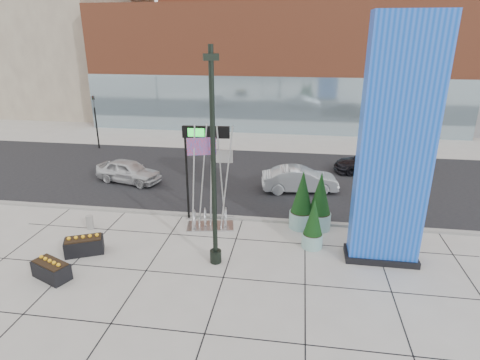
# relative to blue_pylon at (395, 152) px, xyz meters

# --- Properties ---
(ground) EXTENTS (160.00, 160.00, 0.00)m
(ground) POSITION_rel_blue_pylon_xyz_m (-6.98, -1.24, -4.47)
(ground) COLOR #9E9991
(ground) RESTS_ON ground
(street_asphalt) EXTENTS (80.00, 12.00, 0.02)m
(street_asphalt) POSITION_rel_blue_pylon_xyz_m (-6.98, 8.76, -4.46)
(street_asphalt) COLOR black
(street_asphalt) RESTS_ON ground
(curb_edge) EXTENTS (80.00, 0.30, 0.12)m
(curb_edge) POSITION_rel_blue_pylon_xyz_m (-6.98, 2.76, -4.41)
(curb_edge) COLOR gray
(curb_edge) RESTS_ON ground
(tower_podium) EXTENTS (34.00, 10.00, 11.00)m
(tower_podium) POSITION_rel_blue_pylon_xyz_m (-5.98, 25.76, 1.03)
(tower_podium) COLOR #A44D2F
(tower_podium) RESTS_ON ground
(tower_glass_front) EXTENTS (34.00, 0.60, 5.00)m
(tower_glass_front) POSITION_rel_blue_pylon_xyz_m (-5.98, 20.96, -1.97)
(tower_glass_front) COLOR #8CA5B2
(tower_glass_front) RESTS_ON ground
(blue_pylon) EXTENTS (2.79, 1.25, 9.26)m
(blue_pylon) POSITION_rel_blue_pylon_xyz_m (0.00, 0.00, 0.00)
(blue_pylon) COLOR blue
(blue_pylon) RESTS_ON ground
(lamp_post) EXTENTS (0.56, 0.45, 8.19)m
(lamp_post) POSITION_rel_blue_pylon_xyz_m (-6.48, -1.22, -1.12)
(lamp_post) COLOR black
(lamp_post) RESTS_ON ground
(public_art_sculpture) EXTENTS (2.30, 1.45, 4.86)m
(public_art_sculpture) POSITION_rel_blue_pylon_xyz_m (-7.34, 1.76, -3.20)
(public_art_sculpture) COLOR silver
(public_art_sculpture) RESTS_ON ground
(concrete_bollard) EXTENTS (0.33, 0.33, 0.64)m
(concrete_bollard) POSITION_rel_blue_pylon_xyz_m (-12.82, 0.76, -4.15)
(concrete_bollard) COLOR gray
(concrete_bollard) RESTS_ON ground
(overhead_street_sign) EXTENTS (2.16, 0.34, 4.58)m
(overhead_street_sign) POSITION_rel_blue_pylon_xyz_m (-7.84, 2.56, -0.54)
(overhead_street_sign) COLOR black
(overhead_street_sign) RESTS_ON ground
(round_planter_east) EXTENTS (1.10, 1.10, 2.75)m
(round_planter_east) POSITION_rel_blue_pylon_xyz_m (-2.38, 2.36, -3.17)
(round_planter_east) COLOR #89B8B2
(round_planter_east) RESTS_ON ground
(round_planter_mid) EXTENTS (0.87, 0.87, 2.19)m
(round_planter_mid) POSITION_rel_blue_pylon_xyz_m (-2.70, 0.56, -3.44)
(round_planter_mid) COLOR #89B8B2
(round_planter_mid) RESTS_ON ground
(round_planter_west) EXTENTS (1.11, 1.11, 2.77)m
(round_planter_west) POSITION_rel_blue_pylon_xyz_m (-3.18, 2.36, -3.16)
(round_planter_west) COLOR #89B8B2
(round_planter_west) RESTS_ON ground
(box_planter_north) EXTENTS (1.68, 1.31, 0.83)m
(box_planter_north) POSITION_rel_blue_pylon_xyz_m (-11.94, -1.34, -4.09)
(box_planter_north) COLOR black
(box_planter_north) RESTS_ON ground
(box_planter_south) EXTENTS (1.61, 1.24, 0.79)m
(box_planter_south) POSITION_rel_blue_pylon_xyz_m (-12.23, -3.19, -4.11)
(box_planter_south) COLOR black
(box_planter_south) RESTS_ON ground
(car_white_west) EXTENTS (4.29, 2.54, 1.37)m
(car_white_west) POSITION_rel_blue_pylon_xyz_m (-13.54, 6.90, -3.79)
(car_white_west) COLOR silver
(car_white_west) RESTS_ON ground
(car_silver_mid) EXTENTS (4.44, 2.13, 1.40)m
(car_silver_mid) POSITION_rel_blue_pylon_xyz_m (-3.31, 6.92, -3.77)
(car_silver_mid) COLOR #B5B9BD
(car_silver_mid) RESTS_ON ground
(car_dark_east) EXTENTS (4.78, 2.72, 1.31)m
(car_dark_east) POSITION_rel_blue_pylon_xyz_m (1.11, 10.98, -3.82)
(car_dark_east) COLOR black
(car_dark_east) RESTS_ON ground
(traffic_signal) EXTENTS (0.15, 0.18, 4.10)m
(traffic_signal) POSITION_rel_blue_pylon_xyz_m (-18.98, 13.76, -2.17)
(traffic_signal) COLOR black
(traffic_signal) RESTS_ON ground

